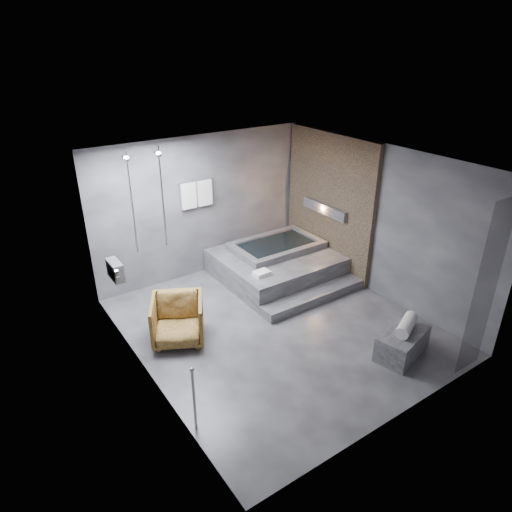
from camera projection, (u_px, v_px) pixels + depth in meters
room at (290, 222)px, 7.34m from camera, size 5.00×5.04×2.82m
tub_deck at (276, 265)px, 9.22m from camera, size 2.20×2.00×0.50m
tub_step at (314, 297)px, 8.41m from camera, size 2.20×0.36×0.18m
concrete_bench at (402, 343)px, 6.96m from camera, size 1.01×0.71×0.41m
driftwood_chair at (178, 320)px, 7.22m from camera, size 1.09×1.10×0.75m
rolled_towel at (407, 325)px, 6.85m from camera, size 0.59×0.41×0.20m
deck_towel at (262, 273)px, 8.29m from camera, size 0.30×0.23×0.08m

